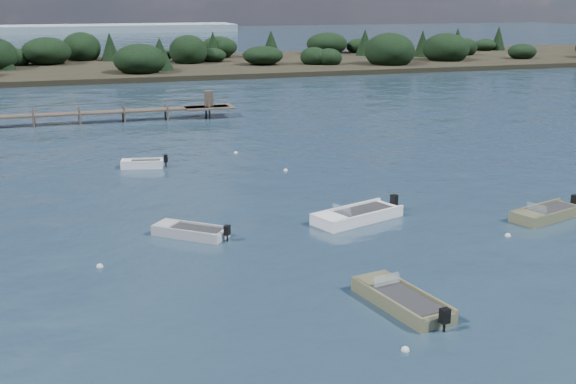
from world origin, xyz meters
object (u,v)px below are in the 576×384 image
object	(u,v)px
tender_far_white	(142,165)
dinghy_mid_white_b	(547,215)
dinghy_near_olive	(401,302)
dinghy_mid_grey	(190,233)
dinghy_mid_white_a	(357,217)

from	to	relation	value
tender_far_white	dinghy_mid_white_b	distance (m)	28.29
tender_far_white	dinghy_near_olive	world-z (taller)	dinghy_near_olive
dinghy_near_olive	dinghy_mid_grey	bearing A→B (deg)	119.91
dinghy_mid_grey	tender_far_white	bearing A→B (deg)	91.75
dinghy_near_olive	dinghy_mid_white_b	bearing A→B (deg)	32.03
dinghy_mid_white_a	dinghy_near_olive	world-z (taller)	dinghy_mid_white_a
dinghy_mid_white_b	dinghy_mid_white_a	xyz separation A→B (m)	(-10.46, 2.91, 0.01)
dinghy_mid_white_b	dinghy_near_olive	distance (m)	15.70
tender_far_white	dinghy_mid_grey	world-z (taller)	tender_far_white
dinghy_mid_white_a	dinghy_near_olive	bearing A→B (deg)	-104.22
tender_far_white	dinghy_mid_white_a	distance (m)	19.43
dinghy_mid_white_b	tender_far_white	bearing A→B (deg)	136.09
dinghy_near_olive	tender_far_white	bearing A→B (deg)	104.21
dinghy_mid_grey	dinghy_near_olive	distance (m)	13.18
dinghy_mid_white_b	dinghy_mid_white_a	bearing A→B (deg)	164.45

